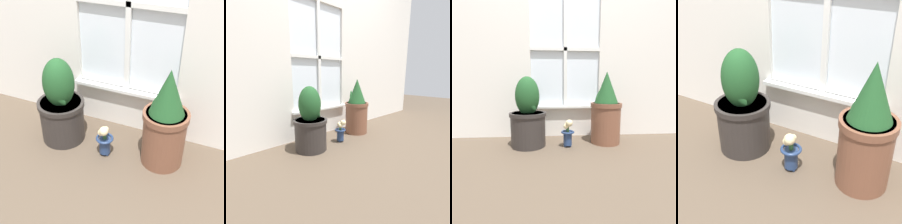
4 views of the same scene
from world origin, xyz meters
The scene contains 4 objects.
ground_plane centered at (0.00, 0.00, 0.00)m, with size 10.00×10.00×0.00m, color brown.
potted_plant_left centered at (-0.37, 0.18, 0.27)m, with size 0.33×0.33×0.64m.
potted_plant_right centered at (0.37, 0.22, 0.32)m, with size 0.30×0.30×0.69m.
flower_vase centered at (-0.01, 0.12, 0.14)m, with size 0.12×0.13×0.26m.
Camera 4 is at (0.68, -1.10, 1.17)m, focal length 50.00 mm.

